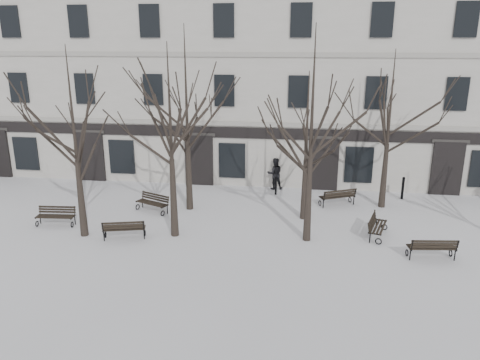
% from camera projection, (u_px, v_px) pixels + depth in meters
% --- Properties ---
extents(ground, '(100.00, 100.00, 0.00)m').
position_uv_depth(ground, '(242.00, 245.00, 19.10)').
color(ground, white).
rests_on(ground, ground).
extents(building, '(40.40, 10.20, 11.40)m').
position_uv_depth(building, '(268.00, 81.00, 29.79)').
color(building, beige).
rests_on(building, ground).
extents(tree_0, '(5.53, 5.53, 7.90)m').
position_uv_depth(tree_0, '(73.00, 121.00, 18.66)').
color(tree_0, black).
rests_on(tree_0, ground).
extents(tree_1, '(5.60, 5.60, 8.01)m').
position_uv_depth(tree_1, '(170.00, 120.00, 18.64)').
color(tree_1, black).
rests_on(tree_1, ground).
extents(tree_2, '(6.07, 6.07, 8.67)m').
position_uv_depth(tree_2, '(312.00, 111.00, 18.06)').
color(tree_2, black).
rests_on(tree_2, ground).
extents(tree_4, '(6.13, 6.13, 8.76)m').
position_uv_depth(tree_4, '(186.00, 98.00, 21.64)').
color(tree_4, black).
rests_on(tree_4, ground).
extents(tree_5, '(4.75, 4.75, 6.78)m').
position_uv_depth(tree_5, '(307.00, 129.00, 20.76)').
color(tree_5, black).
rests_on(tree_5, ground).
extents(tree_6, '(5.36, 5.36, 7.66)m').
position_uv_depth(tree_6, '(390.00, 112.00, 22.12)').
color(tree_6, black).
rests_on(tree_6, ground).
extents(bench_0, '(1.74, 0.75, 0.86)m').
position_uv_depth(bench_0, '(56.00, 215.00, 21.05)').
color(bench_0, black).
rests_on(bench_0, ground).
extents(bench_1, '(1.83, 1.03, 0.88)m').
position_uv_depth(bench_1, '(124.00, 228.00, 19.57)').
color(bench_1, black).
rests_on(bench_1, ground).
extents(bench_2, '(1.84, 0.85, 0.90)m').
position_uv_depth(bench_2, '(432.00, 247.00, 17.77)').
color(bench_2, black).
rests_on(bench_2, ground).
extents(bench_3, '(1.79, 1.27, 0.86)m').
position_uv_depth(bench_3, '(153.00, 202.00, 22.74)').
color(bench_3, black).
rests_on(bench_3, ground).
extents(bench_4, '(1.89, 1.35, 0.91)m').
position_uv_depth(bench_4, '(338.00, 196.00, 23.51)').
color(bench_4, black).
rests_on(bench_4, ground).
extents(bench_5, '(1.11, 1.85, 0.88)m').
position_uv_depth(bench_5, '(376.00, 226.00, 19.86)').
color(bench_5, black).
rests_on(bench_5, ground).
extents(bollard_a, '(0.13, 0.13, 1.01)m').
position_uv_depth(bollard_a, '(276.00, 185.00, 25.19)').
color(bollard_a, black).
rests_on(bollard_a, ground).
extents(bollard_b, '(0.16, 0.16, 1.21)m').
position_uv_depth(bollard_b, '(403.00, 187.00, 24.46)').
color(bollard_b, black).
rests_on(bollard_b, ground).
extents(pedestrian_b, '(0.99, 0.85, 1.79)m').
position_uv_depth(pedestrian_b, '(275.00, 189.00, 26.29)').
color(pedestrian_b, black).
rests_on(pedestrian_b, ground).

